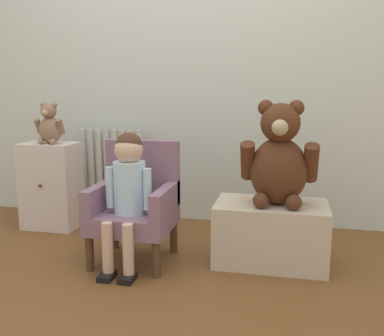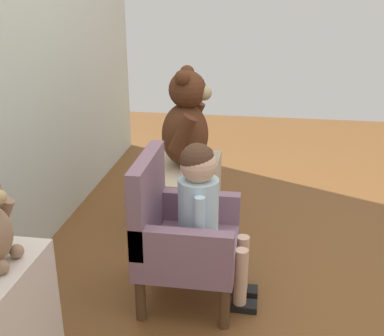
{
  "view_description": "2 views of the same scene",
  "coord_description": "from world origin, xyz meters",
  "px_view_note": "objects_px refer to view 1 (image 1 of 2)",
  "views": [
    {
      "loc": [
        0.66,
        -1.73,
        0.95
      ],
      "look_at": [
        0.17,
        0.49,
        0.53
      ],
      "focal_mm": 40.0,
      "sensor_mm": 36.0,
      "label": 1
    },
    {
      "loc": [
        -1.93,
        0.12,
        1.32
      ],
      "look_at": [
        0.16,
        0.44,
        0.5
      ],
      "focal_mm": 45.0,
      "sensor_mm": 36.0,
      "label": 2
    }
  ],
  "objects_px": {
    "low_bench": "(270,233)",
    "small_teddy_bear": "(50,125)",
    "large_teddy_bear": "(279,159)",
    "child_armchair": "(136,203)",
    "small_dresser": "(51,186)",
    "child_figure": "(128,181)",
    "radiator": "(112,175)"
  },
  "relations": [
    {
      "from": "low_bench",
      "to": "small_teddy_bear",
      "type": "distance_m",
      "value": 1.59
    },
    {
      "from": "low_bench",
      "to": "large_teddy_bear",
      "type": "distance_m",
      "value": 0.41
    },
    {
      "from": "low_bench",
      "to": "child_armchair",
      "type": "bearing_deg",
      "value": -172.45
    },
    {
      "from": "low_bench",
      "to": "small_teddy_bear",
      "type": "height_order",
      "value": "small_teddy_bear"
    },
    {
      "from": "small_dresser",
      "to": "large_teddy_bear",
      "type": "bearing_deg",
      "value": -11.66
    },
    {
      "from": "child_figure",
      "to": "child_armchair",
      "type": "bearing_deg",
      "value": 90.0
    },
    {
      "from": "child_armchair",
      "to": "small_teddy_bear",
      "type": "distance_m",
      "value": 0.91
    },
    {
      "from": "low_bench",
      "to": "large_teddy_bear",
      "type": "relative_size",
      "value": 1.08
    },
    {
      "from": "child_armchair",
      "to": "child_figure",
      "type": "xyz_separation_m",
      "value": [
        0.0,
        -0.11,
        0.15
      ]
    },
    {
      "from": "child_figure",
      "to": "small_teddy_bear",
      "type": "bearing_deg",
      "value": 145.77
    },
    {
      "from": "small_dresser",
      "to": "small_teddy_bear",
      "type": "distance_m",
      "value": 0.42
    },
    {
      "from": "large_teddy_bear",
      "to": "low_bench",
      "type": "bearing_deg",
      "value": 166.26
    },
    {
      "from": "large_teddy_bear",
      "to": "small_teddy_bear",
      "type": "distance_m",
      "value": 1.54
    },
    {
      "from": "radiator",
      "to": "large_teddy_bear",
      "type": "xyz_separation_m",
      "value": [
        1.2,
        -0.6,
        0.25
      ]
    },
    {
      "from": "small_dresser",
      "to": "low_bench",
      "type": "distance_m",
      "value": 1.54
    },
    {
      "from": "child_armchair",
      "to": "small_teddy_bear",
      "type": "relative_size",
      "value": 2.4
    },
    {
      "from": "child_armchair",
      "to": "low_bench",
      "type": "height_order",
      "value": "child_armchair"
    },
    {
      "from": "child_armchair",
      "to": "low_bench",
      "type": "bearing_deg",
      "value": 7.55
    },
    {
      "from": "radiator",
      "to": "large_teddy_bear",
      "type": "bearing_deg",
      "value": -26.39
    },
    {
      "from": "radiator",
      "to": "small_dresser",
      "type": "xyz_separation_m",
      "value": [
        -0.33,
        -0.28,
        -0.03
      ]
    },
    {
      "from": "small_dresser",
      "to": "radiator",
      "type": "bearing_deg",
      "value": 40.83
    },
    {
      "from": "child_armchair",
      "to": "child_figure",
      "type": "relative_size",
      "value": 0.91
    },
    {
      "from": "small_dresser",
      "to": "child_figure",
      "type": "distance_m",
      "value": 0.94
    },
    {
      "from": "child_figure",
      "to": "small_teddy_bear",
      "type": "relative_size",
      "value": 2.64
    },
    {
      "from": "child_armchair",
      "to": "child_figure",
      "type": "bearing_deg",
      "value": -90.0
    },
    {
      "from": "small_dresser",
      "to": "child_figure",
      "type": "bearing_deg",
      "value": -34.23
    },
    {
      "from": "radiator",
      "to": "low_bench",
      "type": "height_order",
      "value": "radiator"
    },
    {
      "from": "small_dresser",
      "to": "child_armchair",
      "type": "bearing_deg",
      "value": -28.13
    },
    {
      "from": "large_teddy_bear",
      "to": "small_teddy_bear",
      "type": "height_order",
      "value": "large_teddy_bear"
    },
    {
      "from": "small_dresser",
      "to": "small_teddy_bear",
      "type": "xyz_separation_m",
      "value": [
        0.03,
        -0.02,
        0.41
      ]
    },
    {
      "from": "radiator",
      "to": "small_teddy_bear",
      "type": "relative_size",
      "value": 2.41
    },
    {
      "from": "low_bench",
      "to": "large_teddy_bear",
      "type": "height_order",
      "value": "large_teddy_bear"
    }
  ]
}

